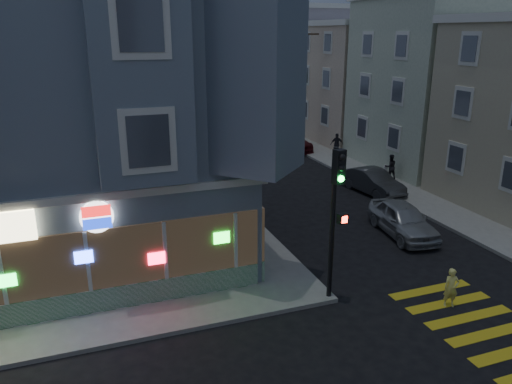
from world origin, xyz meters
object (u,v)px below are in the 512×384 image
running_child (451,288)px  pedestrian_b (337,144)px  parked_car_c (290,141)px  traffic_signal (336,200)px  pedestrian_a (390,167)px  utility_pole (304,86)px  street_tree_far (246,81)px  parked_car_a (403,219)px  parked_car_b (373,182)px  fire_hydrant (385,170)px  street_tree_near (276,89)px  parked_car_d (248,128)px

running_child → pedestrian_b: bearing=90.7°
running_child → parked_car_c: size_ratio=0.28×
running_child → traffic_signal: (-3.56, 1.63, 2.97)m
pedestrian_a → parked_car_c: size_ratio=0.31×
utility_pole → street_tree_far: 14.03m
parked_car_a → parked_car_b: bearing=77.4°
utility_pole → pedestrian_b: (1.00, -3.72, -3.86)m
parked_car_b → parked_car_c: bearing=83.2°
parked_car_a → running_child: bearing=-103.5°
street_tree_far → fire_hydrant: street_tree_far is taller
street_tree_near → parked_car_a: street_tree_near is taller
pedestrian_b → parked_car_c: pedestrian_b is taller
street_tree_near → pedestrian_a: 16.67m
street_tree_near → pedestrian_a: street_tree_near is taller
parked_car_a → pedestrian_b: bearing=80.3°
parked_car_a → utility_pole: bearing=86.9°
fire_hydrant → street_tree_near: bearing=92.9°
parked_car_a → parked_car_d: (0.67, 23.02, 0.02)m
parked_car_b → fire_hydrant: 3.16m
utility_pole → street_tree_far: size_ratio=1.70×
utility_pole → traffic_signal: 23.71m
utility_pole → fire_hydrant: 10.81m
pedestrian_b → running_child: bearing=88.6°
running_child → fire_hydrant: running_child is taller
pedestrian_b → parked_car_a: pedestrian_b is taller
parked_car_b → traffic_signal: traffic_signal is taller
pedestrian_b → parked_car_c: (-2.30, 3.23, -0.23)m
utility_pole → parked_car_b: (-1.30, -12.07, -4.11)m
fire_hydrant → traffic_signal: bearing=-130.5°
running_child → utility_pole: bearing=95.8°
running_child → parked_car_b: parked_car_b is taller
traffic_signal → pedestrian_a: bearing=37.2°
pedestrian_b → fire_hydrant: bearing=107.2°
running_child → pedestrian_b: pedestrian_b is taller
street_tree_far → parked_car_b: size_ratio=1.27×
traffic_signal → fire_hydrant: bearing=38.3°
parked_car_d → utility_pole: bearing=-65.8°
street_tree_near → running_child: (-5.82, -29.46, -3.26)m
street_tree_far → traffic_signal: street_tree_far is taller
street_tree_far → traffic_signal: bearing=-104.7°
utility_pole → parked_car_c: size_ratio=1.84×
running_child → street_tree_near: bearing=98.1°
pedestrian_a → pedestrian_b: bearing=-80.1°
street_tree_far → running_child: (-5.82, -37.46, -3.26)m
street_tree_near → street_tree_far: (0.00, 8.00, 0.00)m
running_child → pedestrian_a: size_ratio=0.88×
traffic_signal → fire_hydrant: traffic_signal is taller
pedestrian_a → parked_car_d: (-3.73, 15.65, -0.16)m
street_tree_far → traffic_signal: (-9.38, -35.83, -0.29)m
street_tree_far → parked_car_c: size_ratio=1.08×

